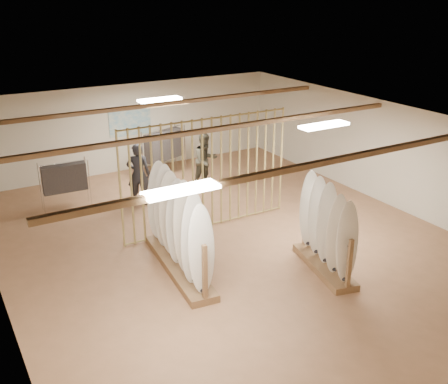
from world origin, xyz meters
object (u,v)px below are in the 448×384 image
rack_right (326,241)px  shopper_a (138,170)px  rack_left (178,239)px  clothing_rack_a (64,178)px  clothing_rack_b (164,145)px  shopper_b (205,157)px

rack_right → shopper_a: 5.75m
rack_left → rack_right: 3.08m
shopper_a → rack_left: bearing=110.2°
rack_left → clothing_rack_a: size_ratio=2.31×
clothing_rack_a → rack_right: bearing=-55.1°
rack_left → clothing_rack_b: (2.19, 5.58, 0.29)m
rack_left → clothing_rack_b: size_ratio=1.95×
clothing_rack_b → clothing_rack_a: bearing=175.0°
clothing_rack_a → clothing_rack_b: (3.36, 1.01, 0.16)m
rack_right → clothing_rack_b: bearing=106.8°
clothing_rack_b → shopper_a: shopper_a is taller
rack_right → shopper_b: bearing=101.0°
clothing_rack_a → shopper_a: size_ratio=0.67×
clothing_rack_b → shopper_b: (0.68, -1.47, -0.09)m
rack_left → rack_right: (2.67, -1.54, -0.07)m
rack_right → shopper_a: bearing=123.6°
clothing_rack_b → shopper_b: bearing=-87.0°
clothing_rack_b → shopper_a: size_ratio=0.80×
rack_left → shopper_b: (2.87, 4.11, 0.21)m
shopper_a → shopper_b: (2.22, 0.28, -0.05)m
rack_left → shopper_b: size_ratio=1.64×
rack_right → clothing_rack_b: size_ratio=1.34×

